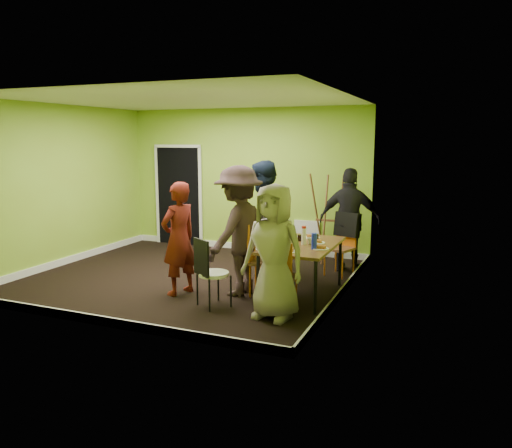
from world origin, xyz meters
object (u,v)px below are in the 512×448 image
Objects in this scene: chair_front_end at (280,272)px; person_back_end at (350,220)px; chair_back_end at (346,231)px; easel at (327,218)px; chair_left_near at (259,254)px; chair_bentwood at (209,269)px; chair_left_far at (267,246)px; blue_bottle at (314,241)px; person_standing at (179,239)px; dining_table at (302,248)px; person_left_near at (239,231)px; person_front_end at (274,252)px; person_left_far at (263,218)px; orange_bottle at (296,239)px; thermos at (304,236)px.

chair_front_end is 0.53× the size of person_back_end.
easel reaches higher than chair_back_end.
chair_left_near reaches higher than chair_bentwood.
chair_bentwood is at bearing -104.73° from easel.
chair_left_far is 0.54× the size of person_back_end.
blue_bottle is 0.13× the size of person_standing.
easel reaches higher than dining_table.
person_left_near is (-0.79, 0.48, 0.40)m from chair_front_end.
blue_bottle is at bearing 101.88° from person_left_near.
person_standing is 0.88× the size of person_left_near.
chair_bentwood is (-0.99, -0.94, -0.18)m from dining_table.
person_front_end reaches higher than dining_table.
chair_back_end is at bearing 79.81° from person_back_end.
person_left_far reaches higher than blue_bottle.
person_standing reaches higher than chair_left_far.
person_front_end is at bearing 100.76° from chair_back_end.
chair_back_end is at bearing 156.38° from person_left_near.
chair_left_far is at bearing 30.25° from person_left_far.
chair_front_end is 0.39m from person_front_end.
person_left_near reaches higher than easel.
blue_bottle is 0.53m from orange_bottle.
person_front_end reaches higher than chair_left_near.
dining_table is 0.17m from thermos.
person_left_near is at bearing -105.78° from easel.
person_back_end is (0.40, 2.35, 0.35)m from chair_front_end.
chair_left_far is 1.09m from thermos.
person_left_near reaches higher than chair_front_end.
chair_bentwood is at bearing -151.06° from blue_bottle.
chair_back_end is at bearing 93.74° from chair_bentwood.
orange_bottle is 0.83m from person_left_near.
chair_front_end is 0.91m from orange_bottle.
chair_left_near is 1.02× the size of chair_back_end.
thermos is at bearing -84.36° from easel.
person_left_far is (-0.18, 0.24, 0.40)m from chair_left_far.
dining_table is at bearing -39.77° from orange_bottle.
chair_left_near is 1.12× the size of chair_bentwood.
chair_left_far is 0.51× the size of person_left_near.
chair_front_end is at bearing -87.59° from easel.
dining_table is at bearing 97.28° from chair_back_end.
easel is at bearing -47.27° from person_back_end.
blue_bottle reaches higher than chair_front_end.
person_left_near is 2.22m from person_back_end.
blue_bottle is 0.79m from person_front_end.
dining_table is 18.06× the size of orange_bottle.
person_left_near reaches higher than person_back_end.
chair_left_far is 1.51m from person_back_end.
person_left_far is at bearing 137.25° from dining_table.
chair_back_end is 1.09× the size of chair_front_end.
person_standing is (-1.89, -0.33, -0.05)m from blue_bottle.
chair_front_end is 1.90m from person_left_far.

